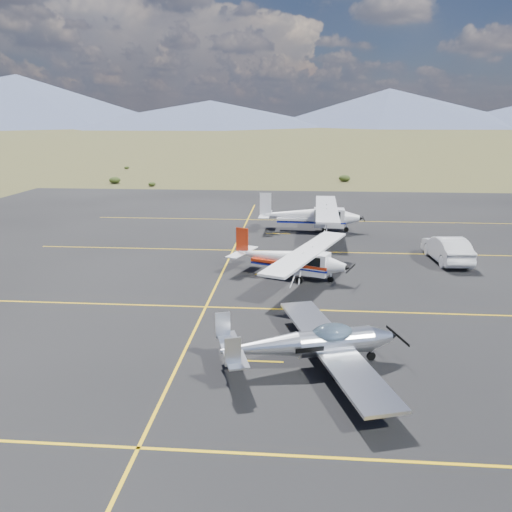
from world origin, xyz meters
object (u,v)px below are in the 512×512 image
(aircraft_cessna, at_px, (291,258))
(aircraft_plain, at_px, (311,215))
(sedan, at_px, (447,249))
(aircraft_low_wing, at_px, (314,343))

(aircraft_cessna, relative_size, aircraft_plain, 0.83)
(aircraft_plain, xyz_separation_m, sedan, (8.57, -8.30, -0.53))
(aircraft_low_wing, relative_size, sedan, 1.81)
(aircraft_low_wing, distance_m, aircraft_cessna, 11.04)
(aircraft_low_wing, xyz_separation_m, sedan, (9.10, 15.06, -0.12))
(aircraft_low_wing, relative_size, aircraft_cessna, 0.91)
(aircraft_cessna, xyz_separation_m, aircraft_plain, (1.53, 12.36, 0.21))
(aircraft_cessna, distance_m, sedan, 10.89)
(aircraft_low_wing, height_order, aircraft_plain, aircraft_plain)
(aircraft_low_wing, height_order, sedan, aircraft_low_wing)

